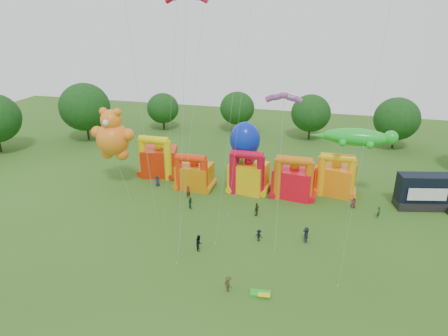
% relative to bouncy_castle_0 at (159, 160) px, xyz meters
% --- Properties ---
extents(ground, '(160.00, 160.00, 0.00)m').
position_rel_bouncy_castle_0_xyz_m(ground, '(15.19, -29.23, -2.72)').
color(ground, '#2E5718').
rests_on(ground, ground).
extents(tree_ring, '(123.80, 125.91, 12.07)m').
position_rel_bouncy_castle_0_xyz_m(tree_ring, '(14.01, -28.61, 3.54)').
color(tree_ring, '#352314').
rests_on(tree_ring, ground).
extents(bouncy_castle_0, '(6.62, 5.82, 7.20)m').
position_rel_bouncy_castle_0_xyz_m(bouncy_castle_0, '(0.00, 0.00, 0.00)').
color(bouncy_castle_0, red).
rests_on(bouncy_castle_0, ground).
extents(bouncy_castle_1, '(5.34, 4.36, 5.96)m').
position_rel_bouncy_castle_0_xyz_m(bouncy_castle_1, '(7.35, -3.45, -0.46)').
color(bouncy_castle_1, orange).
rests_on(bouncy_castle_1, ground).
extents(bouncy_castle_2, '(6.02, 5.19, 6.97)m').
position_rel_bouncy_castle_0_xyz_m(bouncy_castle_2, '(15.71, -2.50, -0.08)').
color(bouncy_castle_2, yellow).
rests_on(bouncy_castle_2, ground).
extents(bouncy_castle_3, '(6.30, 5.34, 6.80)m').
position_rel_bouncy_castle_0_xyz_m(bouncy_castle_3, '(22.59, -2.53, -0.15)').
color(bouncy_castle_3, red).
rests_on(bouncy_castle_3, ground).
extents(bouncy_castle_4, '(6.41, 5.63, 6.78)m').
position_rel_bouncy_castle_0_xyz_m(bouncy_castle_4, '(28.55, 0.16, -0.16)').
color(bouncy_castle_4, orange).
rests_on(bouncy_castle_4, ground).
extents(stage_trailer, '(8.09, 4.48, 4.97)m').
position_rel_bouncy_castle_0_xyz_m(stage_trailer, '(40.73, -1.57, -0.33)').
color(stage_trailer, black).
rests_on(stage_trailer, ground).
extents(teddy_bear_kite, '(7.66, 6.36, 12.70)m').
position_rel_bouncy_castle_0_xyz_m(teddy_bear_kite, '(-3.98, -6.45, 3.70)').
color(teddy_bear_kite, orange).
rests_on(teddy_bear_kite, ground).
extents(gecko_kite, '(11.91, 6.14, 10.93)m').
position_rel_bouncy_castle_0_xyz_m(gecko_kite, '(30.66, -1.74, 6.26)').
color(gecko_kite, green).
rests_on(gecko_kite, ground).
extents(octopus_kite, '(4.57, 6.15, 10.65)m').
position_rel_bouncy_castle_0_xyz_m(octopus_kite, '(15.04, -1.63, 3.56)').
color(octopus_kite, '#0B27B0').
rests_on(octopus_kite, ground).
extents(parafoil_kites, '(24.64, 12.40, 31.59)m').
position_rel_bouncy_castle_0_xyz_m(parafoil_kites, '(5.71, -12.18, 12.01)').
color(parafoil_kites, red).
rests_on(parafoil_kites, ground).
extents(diamond_kites, '(24.18, 18.70, 38.50)m').
position_rel_bouncy_castle_0_xyz_m(diamond_kites, '(16.25, -14.94, 13.21)').
color(diamond_kites, red).
rests_on(diamond_kites, ground).
extents(folded_kite_bundle, '(2.09, 1.25, 0.31)m').
position_rel_bouncy_castle_0_xyz_m(folded_kite_bundle, '(21.73, -25.78, -2.58)').
color(folded_kite_bundle, green).
rests_on(folded_kite_bundle, ground).
extents(spectator_0, '(0.87, 0.59, 1.74)m').
position_rel_bouncy_castle_0_xyz_m(spectator_0, '(1.49, -4.31, -1.85)').
color(spectator_0, '#212137').
rests_on(spectator_0, ground).
extents(spectator_1, '(0.81, 0.85, 1.95)m').
position_rel_bouncy_castle_0_xyz_m(spectator_1, '(7.67, -7.13, -1.74)').
color(spectator_1, '#552418').
rests_on(spectator_1, ground).
extents(spectator_2, '(1.01, 1.01, 1.65)m').
position_rel_bouncy_castle_0_xyz_m(spectator_2, '(9.06, -10.17, -1.90)').
color(spectator_2, '#163928').
rests_on(spectator_2, ground).
extents(spectator_3, '(1.12, 0.89, 1.52)m').
position_rel_bouncy_castle_0_xyz_m(spectator_3, '(19.84, -16.16, -1.96)').
color(spectator_3, black).
rests_on(spectator_3, ground).
extents(spectator_4, '(0.82, 1.21, 1.90)m').
position_rel_bouncy_castle_0_xyz_m(spectator_4, '(18.43, -9.97, -1.77)').
color(spectator_4, '#403A19').
rests_on(spectator_4, ground).
extents(spectator_5, '(0.93, 1.88, 1.94)m').
position_rel_bouncy_castle_0_xyz_m(spectator_5, '(25.34, -14.88, -1.75)').
color(spectator_5, '#25293F').
rests_on(spectator_5, ground).
extents(spectator_6, '(0.75, 0.49, 1.53)m').
position_rel_bouncy_castle_0_xyz_m(spectator_6, '(31.23, -4.23, -1.95)').
color(spectator_6, '#52171F').
rests_on(spectator_6, ground).
extents(spectator_7, '(0.66, 0.73, 1.69)m').
position_rel_bouncy_castle_0_xyz_m(spectator_7, '(34.37, -6.43, -1.88)').
color(spectator_7, '#1C4627').
rests_on(spectator_7, ground).
extents(spectator_8, '(0.95, 1.10, 1.92)m').
position_rel_bouncy_castle_0_xyz_m(spectator_8, '(13.42, -19.77, -1.76)').
color(spectator_8, black).
rests_on(spectator_8, ground).
extents(spectator_9, '(1.25, 1.15, 1.68)m').
position_rel_bouncy_castle_0_xyz_m(spectator_9, '(18.49, -26.03, -1.88)').
color(spectator_9, '#3E3618').
rests_on(spectator_9, ground).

